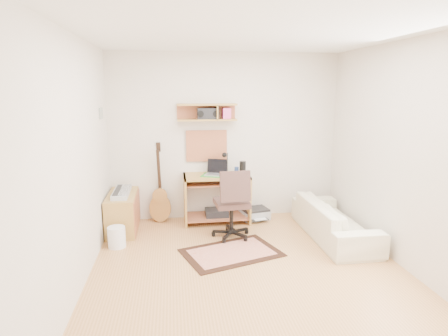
{
  "coord_description": "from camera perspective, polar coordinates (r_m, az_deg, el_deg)",
  "views": [
    {
      "loc": [
        -0.83,
        -3.93,
        2.05
      ],
      "look_at": [
        -0.15,
        1.05,
        1.0
      ],
      "focal_mm": 30.57,
      "sensor_mm": 36.0,
      "label": 1
    }
  ],
  "objects": [
    {
      "name": "floor",
      "position": [
        4.51,
        3.83,
        -15.31
      ],
      "size": [
        3.6,
        4.0,
        0.01
      ],
      "primitive_type": "cube",
      "color": "tan",
      "rests_on": "ground"
    },
    {
      "name": "ceiling",
      "position": [
        4.06,
        4.37,
        19.63
      ],
      "size": [
        3.6,
        4.0,
        0.01
      ],
      "primitive_type": "cube",
      "color": "white",
      "rests_on": "ground"
    },
    {
      "name": "back_wall",
      "position": [
        6.04,
        0.18,
        4.66
      ],
      "size": [
        3.6,
        0.01,
        2.6
      ],
      "primitive_type": "cube",
      "color": "beige",
      "rests_on": "ground"
    },
    {
      "name": "left_wall",
      "position": [
        4.12,
        -21.31,
        0.5
      ],
      "size": [
        0.01,
        4.0,
        2.6
      ],
      "primitive_type": "cube",
      "color": "beige",
      "rests_on": "ground"
    },
    {
      "name": "right_wall",
      "position": [
        4.79,
        25.71,
        1.62
      ],
      "size": [
        0.01,
        4.0,
        2.6
      ],
      "primitive_type": "cube",
      "color": "beige",
      "rests_on": "ground"
    },
    {
      "name": "wall_shelf",
      "position": [
        5.84,
        -2.58,
        8.34
      ],
      "size": [
        0.9,
        0.25,
        0.26
      ],
      "primitive_type": "cube",
      "color": "#B3863F",
      "rests_on": "back_wall"
    },
    {
      "name": "cork_board",
      "position": [
        6.0,
        -2.63,
        3.34
      ],
      "size": [
        0.64,
        0.03,
        0.49
      ],
      "primitive_type": "cube",
      "color": "tan",
      "rests_on": "back_wall"
    },
    {
      "name": "wall_photo",
      "position": [
        5.53,
        -17.91,
        7.8
      ],
      "size": [
        0.02,
        0.2,
        0.15
      ],
      "primitive_type": "cube",
      "color": "#4C8CBF",
      "rests_on": "left_wall"
    },
    {
      "name": "desk",
      "position": [
        5.94,
        -1.12,
        -4.6
      ],
      "size": [
        1.0,
        0.55,
        0.75
      ],
      "primitive_type": null,
      "color": "#B3863F",
      "rests_on": "floor"
    },
    {
      "name": "laptop",
      "position": [
        5.8,
        -1.24,
        0.04
      ],
      "size": [
        0.4,
        0.4,
        0.24
      ],
      "primitive_type": null,
      "rotation": [
        0.0,
        0.0,
        -0.35
      ],
      "color": "silver",
      "rests_on": "desk"
    },
    {
      "name": "speaker",
      "position": [
        5.83,
        2.8,
        -0.03
      ],
      "size": [
        0.1,
        0.1,
        0.22
      ],
      "primitive_type": "cylinder",
      "color": "black",
      "rests_on": "desk"
    },
    {
      "name": "desk_lamp",
      "position": [
        5.97,
        0.5,
        0.82
      ],
      "size": [
        0.11,
        0.11,
        0.33
      ],
      "primitive_type": null,
      "color": "black",
      "rests_on": "desk"
    },
    {
      "name": "pencil_cup",
      "position": [
        5.97,
        1.89,
        -0.3
      ],
      "size": [
        0.07,
        0.07,
        0.1
      ],
      "primitive_type": "cylinder",
      "color": "#2E498C",
      "rests_on": "desk"
    },
    {
      "name": "boombox",
      "position": [
        5.84,
        -2.43,
        8.15
      ],
      "size": [
        0.32,
        0.15,
        0.16
      ],
      "primitive_type": "cube",
      "color": "black",
      "rests_on": "wall_shelf"
    },
    {
      "name": "rug",
      "position": [
        4.96,
        1.12,
        -12.52
      ],
      "size": [
        1.36,
        1.11,
        0.02
      ],
      "primitive_type": "cube",
      "rotation": [
        0.0,
        0.0,
        0.32
      ],
      "color": "beige",
      "rests_on": "floor"
    },
    {
      "name": "task_chair",
      "position": [
        5.29,
        1.13,
        -5.24
      ],
      "size": [
        0.55,
        0.55,
        1.0
      ],
      "primitive_type": null,
      "rotation": [
        0.0,
        0.0,
        0.08
      ],
      "color": "#3C2823",
      "rests_on": "floor"
    },
    {
      "name": "cabinet",
      "position": [
        5.81,
        -14.9,
        -6.41
      ],
      "size": [
        0.4,
        0.9,
        0.55
      ],
      "primitive_type": "cube",
      "color": "#B3863F",
      "rests_on": "floor"
    },
    {
      "name": "music_keyboard",
      "position": [
        5.73,
        -15.06,
        -3.5
      ],
      "size": [
        0.22,
        0.7,
        0.06
      ],
      "primitive_type": "cube",
      "color": "#B2B5BA",
      "rests_on": "cabinet"
    },
    {
      "name": "guitar",
      "position": [
        5.97,
        -9.64,
        -2.21
      ],
      "size": [
        0.36,
        0.25,
        1.25
      ],
      "primitive_type": null,
      "rotation": [
        0.0,
        0.0,
        -0.13
      ],
      "color": "#A76F33",
      "rests_on": "floor"
    },
    {
      "name": "waste_basket",
      "position": [
        5.28,
        -15.76,
        -9.9
      ],
      "size": [
        0.26,
        0.26,
        0.28
      ],
      "primitive_type": "cylinder",
      "rotation": [
        0.0,
        0.0,
        -0.13
      ],
      "color": "white",
      "rests_on": "floor"
    },
    {
      "name": "printer",
      "position": [
        6.18,
        4.6,
        -6.79
      ],
      "size": [
        0.49,
        0.41,
        0.16
      ],
      "primitive_type": "cube",
      "rotation": [
        0.0,
        0.0,
        0.22
      ],
      "color": "#A5A8AA",
      "rests_on": "floor"
    },
    {
      "name": "sofa",
      "position": [
        5.57,
        16.16,
        -6.62
      ],
      "size": [
        0.5,
        1.72,
        0.67
      ],
      "primitive_type": "imported",
      "rotation": [
        0.0,
        0.0,
        1.57
      ],
      "color": "beige",
      "rests_on": "floor"
    }
  ]
}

